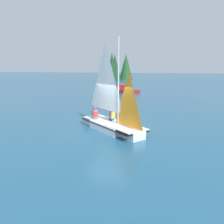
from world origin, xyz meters
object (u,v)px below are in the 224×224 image
sailboat_main (111,118)px  motorboat_distant (123,90)px  sailor_helm (112,116)px  sailor_crew (95,115)px

sailboat_main → motorboat_distant: 18.71m
sailor_helm → sailor_crew: size_ratio=1.00×
sailboat_main → sailor_crew: bearing=-167.3°
sailor_crew → motorboat_distant: (17.79, 2.33, -0.23)m
sailboat_main → motorboat_distant: bearing=139.8°
sailor_helm → motorboat_distant: (17.81, 3.36, -0.23)m
sailor_crew → sailor_helm: bearing=37.7°
sailor_helm → motorboat_distant: bearing=139.7°
sailor_helm → sailor_crew: bearing=-142.3°
motorboat_distant → sailor_crew: bearing=-53.2°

